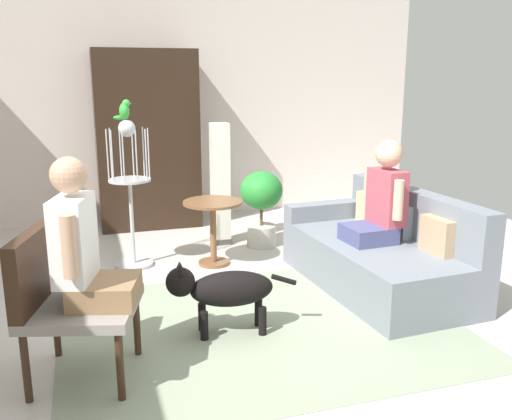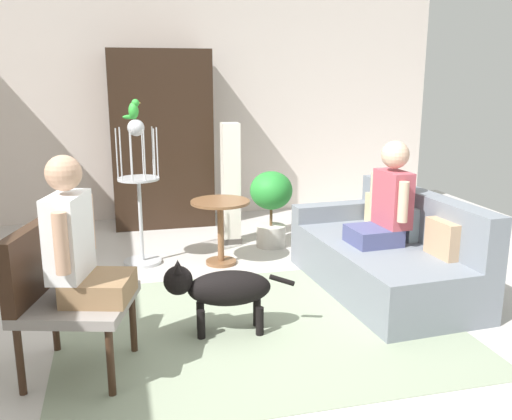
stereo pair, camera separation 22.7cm
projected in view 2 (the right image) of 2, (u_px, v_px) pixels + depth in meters
The scene contains 14 objects.
ground_plane at pixel (253, 319), 4.11m from camera, with size 7.86×7.86×0.00m, color beige.
back_wall at pixel (190, 107), 6.93m from camera, with size 6.41×0.12×2.74m, color silver.
area_rug at pixel (260, 327), 3.98m from camera, with size 2.79×2.15×0.01m, color gray.
couch at pixel (387, 255), 4.67m from camera, with size 1.03×1.85×0.81m.
armchair at pixel (56, 288), 3.27m from camera, with size 0.75×0.76×0.90m.
person_on_couch at pixel (387, 202), 4.52m from camera, with size 0.47×0.52×0.84m.
person_on_armchair at pixel (78, 243), 3.20m from camera, with size 0.51×0.51×0.85m.
round_end_table at pixel (220, 220), 5.23m from camera, with size 0.56×0.56×0.62m.
dog at pixel (220, 288), 3.82m from camera, with size 0.91×0.31×0.53m.
bird_cage_stand at pixel (139, 194), 5.18m from camera, with size 0.38×0.38×1.37m.
parrot at pixel (134, 110), 4.99m from camera, with size 0.17×0.10×0.18m.
potted_plant at pixel (271, 200), 5.76m from camera, with size 0.44×0.44×0.80m.
column_lamp at pixel (231, 185), 5.85m from camera, with size 0.20×0.20×1.28m.
armoire_cabinet at pixel (161, 139), 6.53m from camera, with size 1.15×0.56×2.05m, color black.
Camera 2 is at (-0.90, -3.69, 1.76)m, focal length 38.98 mm.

